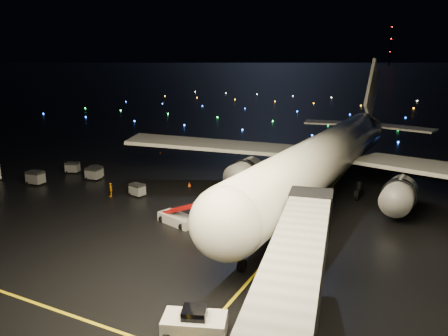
{
  "coord_description": "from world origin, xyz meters",
  "views": [
    {
      "loc": [
        23.61,
        -28.25,
        16.64
      ],
      "look_at": [
        3.61,
        12.0,
        5.0
      ],
      "focal_mm": 35.0,
      "sensor_mm": 36.0,
      "label": 1
    }
  ],
  "objects_px": {
    "belt_loader": "(177,209)",
    "baggage_cart_3": "(73,168)",
    "crew_c": "(111,190)",
    "baggage_cart_1": "(96,172)",
    "baggage_cart_2": "(93,174)",
    "baggage_cart_0": "(137,190)",
    "pushback_tug": "(195,322)",
    "airliner": "(333,127)",
    "baggage_cart_4": "(35,178)"
  },
  "relations": [
    {
      "from": "pushback_tug",
      "to": "baggage_cart_4",
      "type": "xyz_separation_m",
      "value": [
        -35.21,
        18.65,
        -0.03
      ]
    },
    {
      "from": "baggage_cart_2",
      "to": "baggage_cart_0",
      "type": "bearing_deg",
      "value": -22.67
    },
    {
      "from": "pushback_tug",
      "to": "baggage_cart_1",
      "type": "xyz_separation_m",
      "value": [
        -30.47,
        24.91,
        -0.12
      ]
    },
    {
      "from": "pushback_tug",
      "to": "baggage_cart_4",
      "type": "distance_m",
      "value": 39.85
    },
    {
      "from": "airliner",
      "to": "crew_c",
      "type": "relative_size",
      "value": 32.48
    },
    {
      "from": "pushback_tug",
      "to": "baggage_cart_2",
      "type": "height_order",
      "value": "pushback_tug"
    },
    {
      "from": "airliner",
      "to": "baggage_cart_2",
      "type": "xyz_separation_m",
      "value": [
        -30.31,
        -9.54,
        -7.23
      ]
    },
    {
      "from": "baggage_cart_0",
      "to": "baggage_cart_2",
      "type": "distance_m",
      "value": 10.38
    },
    {
      "from": "pushback_tug",
      "to": "baggage_cart_2",
      "type": "xyz_separation_m",
      "value": [
        -29.95,
        23.83,
        -0.11
      ]
    },
    {
      "from": "baggage_cart_3",
      "to": "baggage_cart_0",
      "type": "bearing_deg",
      "value": -34.72
    },
    {
      "from": "crew_c",
      "to": "baggage_cart_1",
      "type": "relative_size",
      "value": 0.93
    },
    {
      "from": "baggage_cart_0",
      "to": "baggage_cart_1",
      "type": "relative_size",
      "value": 0.94
    },
    {
      "from": "baggage_cart_1",
      "to": "baggage_cart_4",
      "type": "bearing_deg",
      "value": -109.65
    },
    {
      "from": "airliner",
      "to": "baggage_cart_3",
      "type": "distance_m",
      "value": 37.2
    },
    {
      "from": "pushback_tug",
      "to": "baggage_cart_0",
      "type": "distance_m",
      "value": 28.8
    },
    {
      "from": "crew_c",
      "to": "baggage_cart_1",
      "type": "distance_m",
      "value": 9.73
    },
    {
      "from": "airliner",
      "to": "baggage_cart_4",
      "type": "xyz_separation_m",
      "value": [
        -35.57,
        -14.72,
        -7.16
      ]
    },
    {
      "from": "crew_c",
      "to": "baggage_cart_1",
      "type": "xyz_separation_m",
      "value": [
        -7.72,
        5.93,
        -0.07
      ]
    },
    {
      "from": "baggage_cart_4",
      "to": "belt_loader",
      "type": "bearing_deg",
      "value": -12.32
    },
    {
      "from": "belt_loader",
      "to": "baggage_cart_0",
      "type": "xyz_separation_m",
      "value": [
        -9.25,
        5.58,
        -0.77
      ]
    },
    {
      "from": "belt_loader",
      "to": "baggage_cart_3",
      "type": "xyz_separation_m",
      "value": [
        -24.39,
        10.14,
        -0.75
      ]
    },
    {
      "from": "crew_c",
      "to": "baggage_cart_4",
      "type": "relative_size",
      "value": 0.84
    },
    {
      "from": "crew_c",
      "to": "belt_loader",
      "type": "bearing_deg",
      "value": 31.85
    },
    {
      "from": "baggage_cart_3",
      "to": "crew_c",
      "type": "bearing_deg",
      "value": -44.62
    },
    {
      "from": "belt_loader",
      "to": "crew_c",
      "type": "xyz_separation_m",
      "value": [
        -11.94,
        3.89,
        -0.65
      ]
    },
    {
      "from": "belt_loader",
      "to": "baggage_cart_3",
      "type": "relative_size",
      "value": 3.46
    },
    {
      "from": "baggage_cart_4",
      "to": "baggage_cart_2",
      "type": "bearing_deg",
      "value": 40.52
    },
    {
      "from": "pushback_tug",
      "to": "baggage_cart_1",
      "type": "bearing_deg",
      "value": 120.95
    },
    {
      "from": "pushback_tug",
      "to": "baggage_cart_4",
      "type": "bearing_deg",
      "value": 132.31
    },
    {
      "from": "pushback_tug",
      "to": "belt_loader",
      "type": "bearing_deg",
      "value": 105.84
    },
    {
      "from": "baggage_cart_2",
      "to": "baggage_cart_3",
      "type": "xyz_separation_m",
      "value": [
        -5.25,
        1.4,
        -0.04
      ]
    },
    {
      "from": "belt_loader",
      "to": "baggage_cart_4",
      "type": "bearing_deg",
      "value": -171.82
    },
    {
      "from": "pushback_tug",
      "to": "baggage_cart_1",
      "type": "height_order",
      "value": "pushback_tug"
    },
    {
      "from": "crew_c",
      "to": "baggage_cart_0",
      "type": "relative_size",
      "value": 0.99
    },
    {
      "from": "baggage_cart_2",
      "to": "pushback_tug",
      "type": "bearing_deg",
      "value": -43.46
    },
    {
      "from": "belt_loader",
      "to": "crew_c",
      "type": "height_order",
      "value": "belt_loader"
    },
    {
      "from": "airliner",
      "to": "baggage_cart_3",
      "type": "bearing_deg",
      "value": -164.38
    },
    {
      "from": "belt_loader",
      "to": "baggage_cart_0",
      "type": "distance_m",
      "value": 10.83
    },
    {
      "from": "belt_loader",
      "to": "baggage_cart_4",
      "type": "relative_size",
      "value": 3.01
    },
    {
      "from": "airliner",
      "to": "baggage_cart_0",
      "type": "bearing_deg",
      "value": -145.39
    },
    {
      "from": "airliner",
      "to": "belt_loader",
      "type": "height_order",
      "value": "airliner"
    },
    {
      "from": "crew_c",
      "to": "baggage_cart_4",
      "type": "bearing_deg",
      "value": -128.63
    },
    {
      "from": "crew_c",
      "to": "baggage_cart_3",
      "type": "height_order",
      "value": "crew_c"
    },
    {
      "from": "baggage_cart_1",
      "to": "baggage_cart_4",
      "type": "xyz_separation_m",
      "value": [
        -4.75,
        -6.25,
        0.09
      ]
    },
    {
      "from": "baggage_cart_0",
      "to": "baggage_cart_2",
      "type": "relative_size",
      "value": 0.92
    },
    {
      "from": "baggage_cart_2",
      "to": "baggage_cart_4",
      "type": "height_order",
      "value": "baggage_cart_4"
    },
    {
      "from": "baggage_cart_3",
      "to": "baggage_cart_4",
      "type": "height_order",
      "value": "baggage_cart_4"
    },
    {
      "from": "baggage_cart_1",
      "to": "baggage_cart_2",
      "type": "bearing_deg",
      "value": -46.92
    },
    {
      "from": "airliner",
      "to": "belt_loader",
      "type": "bearing_deg",
      "value": -118.69
    },
    {
      "from": "pushback_tug",
      "to": "crew_c",
      "type": "height_order",
      "value": "pushback_tug"
    }
  ]
}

